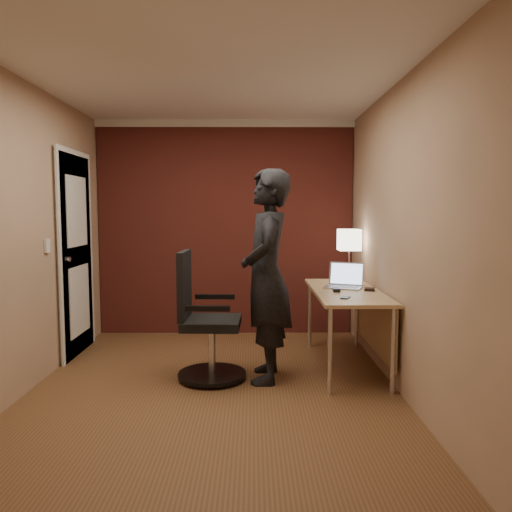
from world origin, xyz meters
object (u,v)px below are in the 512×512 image
(person, at_px, (266,276))
(desk_lamp, at_px, (349,241))
(wallet, at_px, (370,289))
(office_chair, at_px, (204,324))
(phone, at_px, (345,298))
(mouse, at_px, (336,290))
(desk, at_px, (354,304))
(laptop, at_px, (345,281))

(person, bearing_deg, desk_lamp, 139.50)
(wallet, bearing_deg, office_chair, -169.41)
(phone, height_order, person, person)
(mouse, bearing_deg, desk_lamp, 73.58)
(mouse, xyz_separation_m, wallet, (0.31, 0.06, -0.01))
(office_chair, bearing_deg, desk, 13.35)
(laptop, bearing_deg, mouse, -115.69)
(laptop, height_order, office_chair, office_chair)
(desk, xyz_separation_m, desk_lamp, (0.07, 0.65, 0.55))
(person, bearing_deg, wallet, 108.43)
(laptop, xyz_separation_m, person, (-0.76, -0.48, 0.11))
(desk, distance_m, office_chair, 1.40)
(phone, xyz_separation_m, person, (-0.66, 0.12, 0.17))
(mouse, distance_m, person, 0.69)
(laptop, xyz_separation_m, phone, (-0.10, -0.59, -0.06))
(desk_lamp, bearing_deg, phone, -102.16)
(wallet, height_order, person, person)
(phone, bearing_deg, mouse, 116.91)
(desk, distance_m, mouse, 0.25)
(wallet, height_order, office_chair, office_chair)
(desk_lamp, relative_size, wallet, 4.86)
(mouse, distance_m, phone, 0.34)
(desk, height_order, mouse, mouse)
(laptop, bearing_deg, phone, -99.94)
(desk_lamp, xyz_separation_m, mouse, (-0.25, -0.75, -0.40))
(mouse, height_order, person, person)
(office_chair, height_order, person, person)
(wallet, bearing_deg, laptop, 134.58)
(desk, distance_m, person, 0.93)
(desk, height_order, person, person)
(office_chair, bearing_deg, phone, -5.63)
(mouse, height_order, wallet, mouse)
(desk_lamp, bearing_deg, mouse, -108.62)
(laptop, xyz_separation_m, wallet, (0.19, -0.19, -0.05))
(phone, bearing_deg, desk, 93.72)
(wallet, distance_m, office_chair, 1.54)
(desk_lamp, bearing_deg, desk, -96.51)
(mouse, distance_m, office_chair, 1.23)
(phone, distance_m, wallet, 0.49)
(phone, height_order, office_chair, office_chair)
(wallet, xyz_separation_m, office_chair, (-1.49, -0.28, -0.26))
(phone, bearing_deg, wallet, 77.08)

